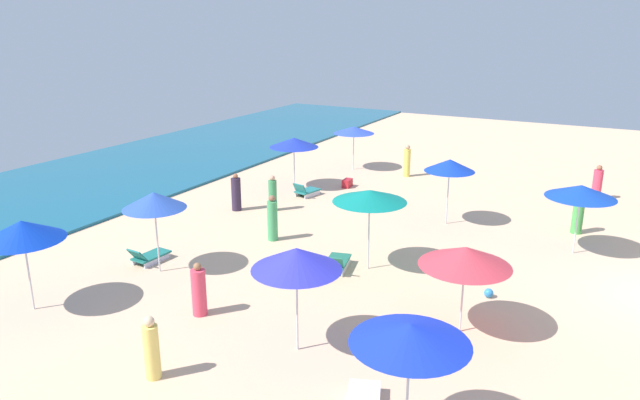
# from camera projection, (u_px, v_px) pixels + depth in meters

# --- Properties ---
(ocean) EXTENTS (60.00, 10.53, 0.12)m
(ocean) POSITION_uv_depth(u_px,v_px,m) (71.00, 187.00, 28.24)
(ocean) COLOR #175F7E
(ocean) RESTS_ON ground_plane
(umbrella_0) EXTENTS (2.34, 2.34, 2.64)m
(umbrella_0) POSITION_uv_depth(u_px,v_px,m) (370.00, 196.00, 18.38)
(umbrella_0) COLOR silver
(umbrella_0) RESTS_ON ground_plane
(lounge_chair_0_0) EXTENTS (1.53, 0.98, 0.70)m
(lounge_chair_0_0) POSITION_uv_depth(u_px,v_px,m) (336.00, 263.00, 18.87)
(lounge_chair_0_0) COLOR silver
(lounge_chair_0_0) RESTS_ON ground_plane
(umbrella_1) EXTENTS (2.19, 2.19, 2.58)m
(umbrella_1) POSITION_uv_depth(u_px,v_px,m) (410.00, 334.00, 10.42)
(umbrella_1) COLOR silver
(umbrella_1) RESTS_ON ground_plane
(lounge_chair_1_1) EXTENTS (1.43, 1.07, 0.69)m
(lounge_chair_1_1) POSITION_uv_depth(u_px,v_px,m) (363.00, 399.00, 12.10)
(lounge_chair_1_1) COLOR silver
(lounge_chair_1_1) RESTS_ON ground_plane
(umbrella_2) EXTENTS (2.29, 2.29, 2.43)m
(umbrella_2) POSITION_uv_depth(u_px,v_px,m) (581.00, 191.00, 19.71)
(umbrella_2) COLOR silver
(umbrella_2) RESTS_ON ground_plane
(umbrella_3) EXTENTS (2.31, 2.31, 2.33)m
(umbrella_3) POSITION_uv_depth(u_px,v_px,m) (465.00, 256.00, 14.64)
(umbrella_3) COLOR silver
(umbrella_3) RESTS_ON ground_plane
(lounge_chair_3_0) EXTENTS (1.51, 0.93, 0.68)m
(lounge_chair_3_0) POSITION_uv_depth(u_px,v_px,m) (398.00, 331.00, 14.80)
(lounge_chair_3_0) COLOR silver
(lounge_chair_3_0) RESTS_ON ground_plane
(umbrella_4) EXTENTS (1.93, 1.93, 2.59)m
(umbrella_4) POSITION_uv_depth(u_px,v_px,m) (450.00, 165.00, 22.61)
(umbrella_4) COLOR silver
(umbrella_4) RESTS_ON ground_plane
(umbrella_5) EXTENTS (2.16, 2.16, 2.30)m
(umbrella_5) POSITION_uv_depth(u_px,v_px,m) (354.00, 130.00, 31.15)
(umbrella_5) COLOR silver
(umbrella_5) RESTS_ON ground_plane
(umbrella_6) EXTENTS (2.29, 2.29, 2.43)m
(umbrella_6) POSITION_uv_depth(u_px,v_px,m) (294.00, 142.00, 27.55)
(umbrella_6) COLOR silver
(umbrella_6) RESTS_ON ground_plane
(lounge_chair_6_0) EXTENTS (1.34, 0.89, 0.68)m
(lounge_chair_6_0) POSITION_uv_depth(u_px,v_px,m) (306.00, 191.00, 26.85)
(lounge_chair_6_0) COLOR silver
(lounge_chair_6_0) RESTS_ON ground_plane
(umbrella_7) EXTENTS (2.18, 2.18, 2.59)m
(umbrella_7) POSITION_uv_depth(u_px,v_px,m) (22.00, 230.00, 15.75)
(umbrella_7) COLOR silver
(umbrella_7) RESTS_ON ground_plane
(umbrella_8) EXTENTS (1.97, 1.97, 2.63)m
(umbrella_8) POSITION_uv_depth(u_px,v_px,m) (154.00, 200.00, 18.19)
(umbrella_8) COLOR silver
(umbrella_8) RESTS_ON ground_plane
(lounge_chair_8_0) EXTENTS (1.41, 0.70, 0.64)m
(lounge_chair_8_0) POSITION_uv_depth(u_px,v_px,m) (149.00, 256.00, 19.49)
(lounge_chair_8_0) COLOR silver
(lounge_chair_8_0) RESTS_ON ground_plane
(umbrella_9) EXTENTS (2.15, 2.15, 2.65)m
(umbrella_9) POSITION_uv_depth(u_px,v_px,m) (296.00, 259.00, 13.72)
(umbrella_9) COLOR silver
(umbrella_9) RESTS_ON ground_plane
(beachgoer_0) EXTENTS (0.41, 0.41, 1.52)m
(beachgoer_0) POSITION_uv_depth(u_px,v_px,m) (273.00, 194.00, 24.71)
(beachgoer_0) COLOR #3C9459
(beachgoer_0) RESTS_ON ground_plane
(beachgoer_1) EXTENTS (0.53, 0.53, 1.52)m
(beachgoer_1) POSITION_uv_depth(u_px,v_px,m) (578.00, 215.00, 22.07)
(beachgoer_1) COLOR #4CAF4F
(beachgoer_1) RESTS_ON ground_plane
(beachgoer_2) EXTENTS (0.50, 0.50, 1.58)m
(beachgoer_2) POSITION_uv_depth(u_px,v_px,m) (236.00, 194.00, 24.73)
(beachgoer_2) COLOR #31253D
(beachgoer_2) RESTS_ON ground_plane
(beachgoer_3) EXTENTS (0.40, 0.40, 1.58)m
(beachgoer_3) POSITION_uv_depth(u_px,v_px,m) (597.00, 184.00, 26.20)
(beachgoer_3) COLOR #E63E5A
(beachgoer_3) RESTS_ON ground_plane
(beachgoer_4) EXTENTS (0.52, 0.52, 1.69)m
(beachgoer_4) POSITION_uv_depth(u_px,v_px,m) (272.00, 219.00, 21.35)
(beachgoer_4) COLOR #46A564
(beachgoer_4) RESTS_ON ground_plane
(beachgoer_5) EXTENTS (0.42, 0.42, 1.65)m
(beachgoer_5) POSITION_uv_depth(u_px,v_px,m) (407.00, 162.00, 30.10)
(beachgoer_5) COLOR #F1DC58
(beachgoer_5) RESTS_ON ground_plane
(beachgoer_6) EXTENTS (0.40, 0.40, 1.52)m
(beachgoer_6) POSITION_uv_depth(u_px,v_px,m) (151.00, 349.00, 13.08)
(beachgoer_6) COLOR #F9DA69
(beachgoer_6) RESTS_ON ground_plane
(beachgoer_7) EXTENTS (0.55, 0.55, 1.51)m
(beachgoer_7) POSITION_uv_depth(u_px,v_px,m) (199.00, 291.00, 15.93)
(beachgoer_7) COLOR #EC445D
(beachgoer_7) RESTS_ON ground_plane
(cooler_box_0) EXTENTS (0.62, 0.38, 0.39)m
(cooler_box_0) POSITION_uv_depth(u_px,v_px,m) (347.00, 183.00, 28.32)
(cooler_box_0) COLOR red
(cooler_box_0) RESTS_ON ground_plane
(cooler_box_1) EXTENTS (0.58, 0.44, 0.36)m
(cooler_box_1) POSITION_uv_depth(u_px,v_px,m) (391.00, 200.00, 25.71)
(cooler_box_1) COLOR red
(cooler_box_1) RESTS_ON ground_plane
(beach_ball_2) EXTENTS (0.27, 0.27, 0.27)m
(beach_ball_2) POSITION_uv_depth(u_px,v_px,m) (489.00, 293.00, 17.07)
(beach_ball_2) COLOR #308BD0
(beach_ball_2) RESTS_ON ground_plane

